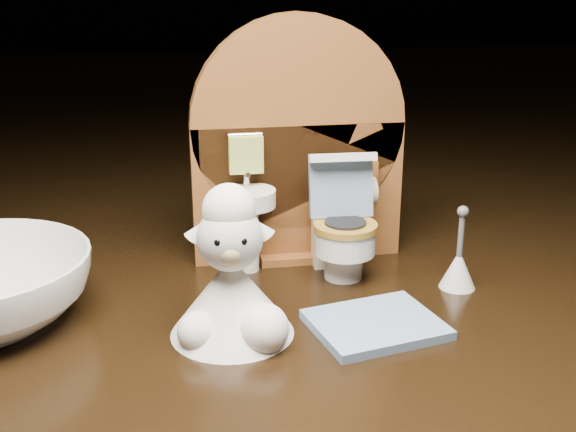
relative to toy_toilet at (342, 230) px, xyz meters
name	(u,v)px	position (x,y,z in m)	size (l,w,h in m)	color
backdrop_panel	(297,156)	(-0.02, 0.03, 0.04)	(0.13, 0.05, 0.15)	brown
toy_toilet	(342,230)	(0.00, 0.00, 0.00)	(0.04, 0.05, 0.07)	white
bath_mat	(375,325)	(0.00, -0.07, -0.02)	(0.06, 0.05, 0.00)	#6D88A6
toilet_brush	(458,266)	(0.06, -0.03, -0.01)	(0.02, 0.02, 0.05)	white
plush_lamb	(232,284)	(-0.07, -0.07, 0.00)	(0.06, 0.06, 0.08)	white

